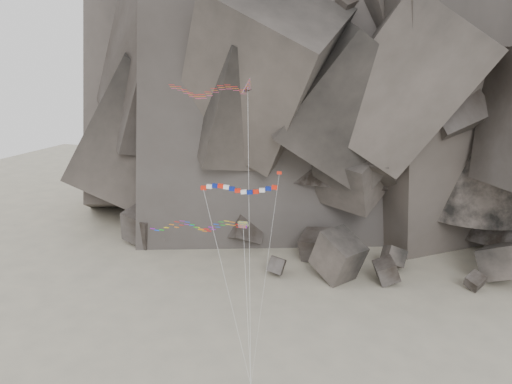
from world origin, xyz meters
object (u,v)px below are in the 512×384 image
(delta_kite, at_px, (204,90))
(parafoil_kite, at_px, (193,225))
(banner_kite, at_px, (238,190))
(pennant_kite, at_px, (271,235))

(delta_kite, distance_m, parafoil_kite, 16.60)
(banner_kite, height_order, pennant_kite, pennant_kite)
(delta_kite, relative_size, pennant_kite, 1.40)
(pennant_kite, bearing_deg, parafoil_kite, 151.60)
(delta_kite, relative_size, banner_kite, 1.51)
(delta_kite, bearing_deg, parafoil_kite, 172.07)
(delta_kite, xyz_separation_m, banner_kite, (5.14, -3.11, -10.30))
(banner_kite, relative_size, parafoil_kite, 1.33)
(pennant_kite, bearing_deg, banner_kite, 161.46)
(banner_kite, xyz_separation_m, parafoil_kite, (-7.51, 3.99, -6.11))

